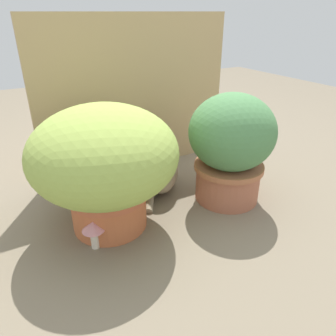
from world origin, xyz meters
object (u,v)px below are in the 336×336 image
at_px(leafy_planter, 231,145).
at_px(mushroom_ornament_red, 108,218).
at_px(mushroom_ornament_pink, 93,229).
at_px(grass_planter, 105,161).
at_px(cat, 160,166).

bearing_deg(leafy_planter, mushroom_ornament_red, -179.34).
bearing_deg(mushroom_ornament_pink, grass_planter, 48.55).
bearing_deg(cat, leafy_planter, -44.35).
bearing_deg(grass_planter, mushroom_ornament_pink, -131.45).
bearing_deg(leafy_planter, mushroom_ornament_pink, -175.97).
distance_m(grass_planter, mushroom_ornament_red, 0.22).
distance_m(grass_planter, cat, 0.40).
height_order(cat, mushroom_ornament_pink, cat).
xyz_separation_m(cat, mushroom_ornament_red, (-0.35, -0.24, -0.04)).
bearing_deg(leafy_planter, cat, 135.65).
height_order(leafy_planter, mushroom_ornament_pink, leafy_planter).
bearing_deg(cat, mushroom_ornament_red, -146.32).
distance_m(leafy_planter, mushroom_ornament_pink, 0.68).
bearing_deg(mushroom_ornament_red, grass_planter, 67.23).
bearing_deg(mushroom_ornament_pink, cat, 33.06).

